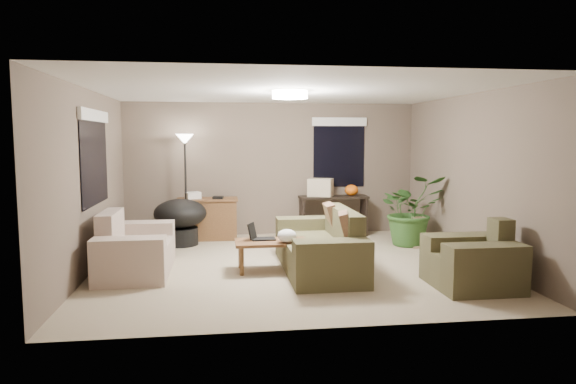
{
  "coord_description": "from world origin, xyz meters",
  "views": [
    {
      "loc": [
        -1.0,
        -7.21,
        1.84
      ],
      "look_at": [
        0.0,
        0.2,
        1.05
      ],
      "focal_mm": 32.0,
      "sensor_mm": 36.0,
      "label": 1
    }
  ],
  "objects": [
    {
      "name": "room_shell",
      "position": [
        0.0,
        0.0,
        1.25
      ],
      "size": [
        5.5,
        5.5,
        5.5
      ],
      "color": "#BDAE8C",
      "rests_on": "ground"
    },
    {
      "name": "main_sofa",
      "position": [
        0.4,
        -0.29,
        0.29
      ],
      "size": [
        0.95,
        2.2,
        0.85
      ],
      "color": "#4A472C",
      "rests_on": "ground"
    },
    {
      "name": "throw_pillows",
      "position": [
        0.66,
        -0.29,
        0.65
      ],
      "size": [
        0.32,
        1.37,
        0.47
      ],
      "color": "#8C7251",
      "rests_on": "main_sofa"
    },
    {
      "name": "loveseat",
      "position": [
        -2.17,
        -0.1,
        0.3
      ],
      "size": [
        0.9,
        1.6,
        0.85
      ],
      "color": "beige",
      "rests_on": "ground"
    },
    {
      "name": "armchair",
      "position": [
        2.1,
        -1.37,
        0.3
      ],
      "size": [
        0.95,
        1.0,
        0.85
      ],
      "color": "brown",
      "rests_on": "ground"
    },
    {
      "name": "coffee_table",
      "position": [
        -0.29,
        -0.25,
        0.36
      ],
      "size": [
        1.0,
        0.55,
        0.42
      ],
      "color": "brown",
      "rests_on": "ground"
    },
    {
      "name": "laptop",
      "position": [
        -0.46,
        -0.15,
        0.48
      ],
      "size": [
        0.4,
        0.24,
        0.24
      ],
      "color": "black",
      "rests_on": "coffee_table"
    },
    {
      "name": "plastic_bag",
      "position": [
        -0.09,
        -0.4,
        0.51
      ],
      "size": [
        0.32,
        0.3,
        0.18
      ],
      "primitive_type": "ellipsoid",
      "rotation": [
        0.0,
        0.0,
        0.3
      ],
      "color": "white",
      "rests_on": "coffee_table"
    },
    {
      "name": "desk",
      "position": [
        -1.22,
        2.12,
        0.38
      ],
      "size": [
        1.1,
        0.5,
        0.75
      ],
      "color": "brown",
      "rests_on": "ground"
    },
    {
      "name": "desk_papers",
      "position": [
        -1.38,
        2.11,
        0.8
      ],
      "size": [
        0.71,
        0.31,
        0.12
      ],
      "color": "silver",
      "rests_on": "desk"
    },
    {
      "name": "console_table",
      "position": [
        1.14,
        2.21,
        0.44
      ],
      "size": [
        1.3,
        0.4,
        0.75
      ],
      "color": "black",
      "rests_on": "ground"
    },
    {
      "name": "pumpkin",
      "position": [
        1.49,
        2.21,
        0.85
      ],
      "size": [
        0.29,
        0.29,
        0.21
      ],
      "primitive_type": "ellipsoid",
      "rotation": [
        0.0,
        0.0,
        -0.16
      ],
      "color": "orange",
      "rests_on": "console_table"
    },
    {
      "name": "cardboard_box",
      "position": [
        0.89,
        2.21,
        0.92
      ],
      "size": [
        0.54,
        0.48,
        0.33
      ],
      "primitive_type": "cube",
      "rotation": [
        0.0,
        0.0,
        -0.4
      ],
      "color": "beige",
      "rests_on": "console_table"
    },
    {
      "name": "papasan_chair",
      "position": [
        -1.67,
        1.68,
        0.47
      ],
      "size": [
        1.01,
        1.01,
        0.8
      ],
      "color": "black",
      "rests_on": "ground"
    },
    {
      "name": "floor_lamp",
      "position": [
        -1.59,
        2.07,
        1.6
      ],
      "size": [
        0.32,
        0.32,
        1.91
      ],
      "color": "black",
      "rests_on": "ground"
    },
    {
      "name": "ceiling_fixture",
      "position": [
        0.0,
        0.0,
        2.44
      ],
      "size": [
        0.5,
        0.5,
        0.1
      ],
      "primitive_type": "cylinder",
      "color": "white",
      "rests_on": "room_shell"
    },
    {
      "name": "houseplant",
      "position": [
        2.26,
        1.14,
        0.48
      ],
      "size": [
        1.1,
        1.22,
        0.95
      ],
      "primitive_type": "imported",
      "color": "#2D5923",
      "rests_on": "ground"
    },
    {
      "name": "cat_scratching_post",
      "position": [
        2.36,
        1.0,
        0.21
      ],
      "size": [
        0.32,
        0.32,
        0.5
      ],
      "color": "tan",
      "rests_on": "ground"
    },
    {
      "name": "window_left",
      "position": [
        -2.73,
        0.3,
        1.78
      ],
      "size": [
        0.05,
        1.56,
        1.33
      ],
      "color": "black",
      "rests_on": "room_shell"
    },
    {
      "name": "window_back",
      "position": [
        1.3,
        2.48,
        1.79
      ],
      "size": [
        1.06,
        0.05,
        1.33
      ],
      "color": "black",
      "rests_on": "room_shell"
    }
  ]
}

